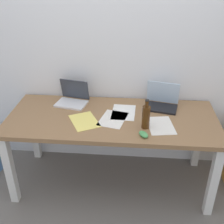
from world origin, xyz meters
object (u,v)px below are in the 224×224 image
(laptop_right, at_px, (161,102))
(computer_mouse, at_px, (144,134))
(laptop_left, at_px, (73,98))
(desk, at_px, (112,126))
(beer_bottle, at_px, (146,117))

(laptop_right, height_order, computer_mouse, laptop_right)
(laptop_right, bearing_deg, laptop_left, 179.58)
(desk, height_order, computer_mouse, computer_mouse)
(beer_bottle, bearing_deg, laptop_right, 67.89)
(desk, bearing_deg, laptop_right, 27.43)
(desk, relative_size, laptop_left, 5.77)
(laptop_left, height_order, computer_mouse, laptop_left)
(beer_bottle, distance_m, computer_mouse, 0.16)
(laptop_right, xyz_separation_m, computer_mouse, (-0.17, -0.52, -0.04))
(desk, distance_m, laptop_left, 0.49)
(desk, xyz_separation_m, laptop_left, (-0.41, 0.24, 0.14))
(computer_mouse, bearing_deg, laptop_left, 112.10)
(laptop_right, relative_size, computer_mouse, 3.41)
(laptop_right, bearing_deg, computer_mouse, -108.56)
(laptop_left, bearing_deg, laptop_right, -0.42)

